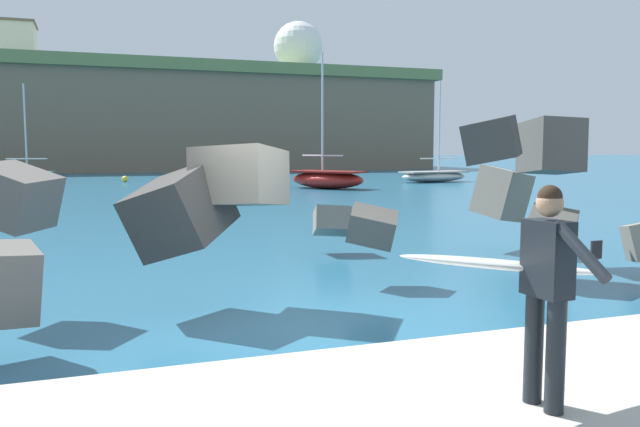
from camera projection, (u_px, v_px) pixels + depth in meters
name	position (u px, v px, depth m)	size (l,w,h in m)	color
ground_plane	(307.00, 324.00, 8.45)	(400.00, 400.00, 0.00)	#235B7A
breakwater_jetty	(446.00, 206.00, 11.27)	(32.01, 8.18, 2.93)	#605B56
surfer_with_board	(534.00, 277.00, 5.10)	(2.11, 1.21, 1.78)	black
boat_near_left	(327.00, 179.00, 37.43)	(4.54, 5.09, 7.87)	maroon
boat_near_right	(22.00, 176.00, 45.11)	(4.73, 2.48, 6.84)	#1E6656
boat_mid_right	(434.00, 176.00, 44.99)	(5.43, 2.65, 7.03)	beige
mooring_buoy_inner	(25.00, 203.00, 24.74)	(0.44, 0.44, 0.44)	silver
mooring_buoy_middle	(125.00, 179.00, 44.71)	(0.44, 0.44, 0.44)	yellow
headland_bluff	(81.00, 122.00, 80.55)	(77.83, 43.54, 11.30)	#756651
radar_dome	(298.00, 52.00, 97.30)	(7.45, 7.45, 10.22)	silver
station_building_west	(6.00, 48.00, 76.88)	(6.97, 6.13, 6.15)	silver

